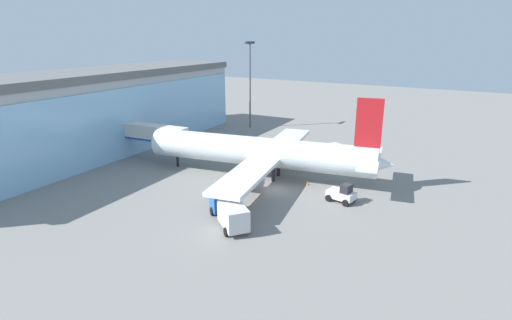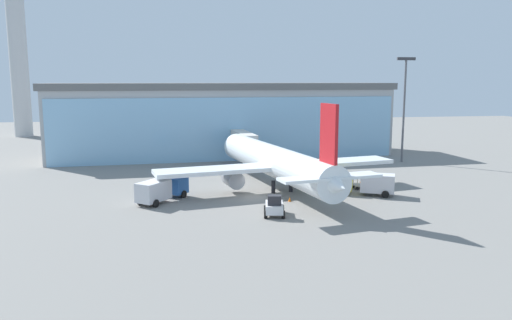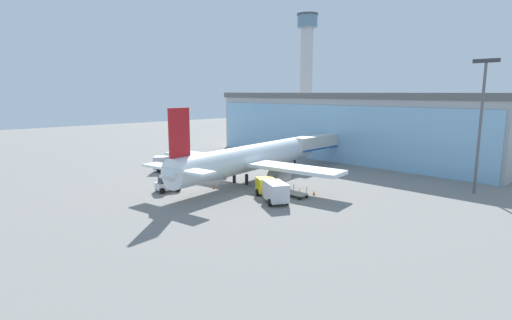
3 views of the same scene
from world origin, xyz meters
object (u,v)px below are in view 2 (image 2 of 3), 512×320
object	(u,v)px
pushback_tug	(274,207)
safety_cone_nose	(290,199)
catering_truck	(161,189)
apron_light_mast	(404,100)
jet_bridge	(241,139)
fuel_truck	(366,183)
baggage_cart	(363,185)
safety_cone_wingtip	(361,182)
control_tower	(17,43)
airplane	(276,162)

from	to	relation	value
pushback_tug	safety_cone_nose	size ratio (longest dim) A/B	6.31
catering_truck	pushback_tug	size ratio (longest dim) A/B	2.05
catering_truck	apron_light_mast	bearing A→B (deg)	-23.23
jet_bridge	fuel_truck	xyz separation A→B (m)	(12.08, -25.33, -2.76)
apron_light_mast	pushback_tug	bearing A→B (deg)	-133.45
fuel_truck	baggage_cart	xyz separation A→B (m)	(1.02, 3.43, -0.97)
safety_cone_nose	baggage_cart	bearing A→B (deg)	25.04
jet_bridge	apron_light_mast	bearing A→B (deg)	-99.25
jet_bridge	baggage_cart	world-z (taller)	jet_bridge
baggage_cart	catering_truck	bearing A→B (deg)	-174.89
safety_cone_wingtip	pushback_tug	bearing A→B (deg)	-137.42
safety_cone_nose	catering_truck	bearing A→B (deg)	170.94
jet_bridge	apron_light_mast	size ratio (longest dim) A/B	0.84
jet_bridge	catering_truck	distance (m)	27.99
catering_truck	safety_cone_wingtip	bearing A→B (deg)	-40.31
apron_light_mast	catering_truck	distance (m)	47.31
control_tower	airplane	distance (m)	88.89
safety_cone_nose	safety_cone_wingtip	xyz separation A→B (m)	(11.81, 7.91, 0.00)
catering_truck	safety_cone_wingtip	world-z (taller)	catering_truck
pushback_tug	safety_cone_nose	xyz separation A→B (m)	(3.03, 5.74, -0.70)
catering_truck	fuel_truck	distance (m)	24.90
jet_bridge	safety_cone_nose	size ratio (longest dim) A/B	27.33
jet_bridge	pushback_tug	distance (m)	33.01
airplane	catering_truck	world-z (taller)	airplane
fuel_truck	baggage_cart	distance (m)	3.71
safety_cone_nose	fuel_truck	bearing A→B (deg)	9.90
jet_bridge	control_tower	xyz separation A→B (m)	(-48.21, 50.58, 18.82)
airplane	safety_cone_wingtip	distance (m)	12.52
baggage_cart	safety_cone_nose	world-z (taller)	baggage_cart
airplane	baggage_cart	xyz separation A→B (m)	(11.33, -1.60, -3.04)
apron_light_mast	baggage_cart	xyz separation A→B (m)	(-14.75, -19.57, -10.13)
jet_bridge	safety_cone_nose	bearing A→B (deg)	179.74
safety_cone_nose	safety_cone_wingtip	bearing A→B (deg)	33.79
baggage_cart	jet_bridge	bearing A→B (deg)	119.76
pushback_tug	jet_bridge	bearing A→B (deg)	8.43
apron_light_mast	safety_cone_nose	world-z (taller)	apron_light_mast
baggage_cart	airplane	bearing A→B (deg)	170.82
safety_cone_wingtip	apron_light_mast	bearing A→B (deg)	50.20
safety_cone_wingtip	catering_truck	bearing A→B (deg)	-168.23
pushback_tug	safety_cone_wingtip	size ratio (longest dim) A/B	6.31
catering_truck	fuel_truck	xyz separation A→B (m)	(24.89, -0.60, 0.00)
safety_cone_wingtip	fuel_truck	bearing A→B (deg)	-105.62
control_tower	baggage_cart	size ratio (longest dim) A/B	14.28
pushback_tug	apron_light_mast	bearing A→B (deg)	-33.19
apron_light_mast	fuel_truck	distance (m)	29.35
apron_light_mast	baggage_cart	distance (m)	26.52
jet_bridge	safety_cone_nose	world-z (taller)	jet_bridge
jet_bridge	safety_cone_nose	xyz separation A→B (m)	(1.99, -27.09, -3.95)
airplane	safety_cone_nose	size ratio (longest dim) A/B	64.34
baggage_cart	pushback_tug	distance (m)	17.88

